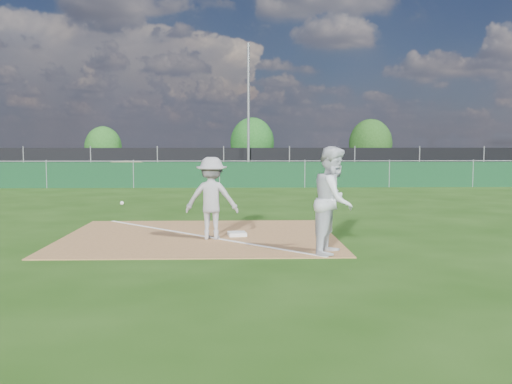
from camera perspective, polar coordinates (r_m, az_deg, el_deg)
The scene contains 17 objects.
ground at distance 21.74m, azimuth -4.07°, elevation -0.60°, with size 90.00×90.00×0.00m, color #1B3F0D.
infield_dirt at distance 12.82m, azimuth -5.63°, elevation -4.43°, with size 6.00×5.00×0.02m, color olive.
foul_line at distance 12.82m, azimuth -5.63°, elevation -4.36°, with size 0.08×7.00×0.01m, color white.
green_fence at distance 26.68m, azimuth -3.67°, elevation 1.72°, with size 44.00×0.05×1.20m, color #0E331A.
dirt_mound at distance 30.72m, azimuth -12.82°, elevation 2.00°, with size 3.38×2.60×1.17m, color olive.
black_fence at distance 34.66m, azimuth -3.25°, elevation 2.95°, with size 46.00×0.04×1.80m, color black.
parking_lot at distance 39.69m, azimuth -3.07°, elevation 1.91°, with size 46.00×9.00×0.01m, color black.
light_pole at distance 34.38m, azimuth -0.76°, elevation 8.11°, with size 0.16×0.16×8.00m, color slate.
first_base at distance 12.78m, azimuth -1.90°, elevation -4.20°, with size 0.39×0.39×0.08m, color white.
play_at_first at distance 12.30m, azimuth -4.46°, elevation -0.61°, with size 2.50×0.75×1.77m.
runner at distance 10.80m, azimuth 7.77°, elevation -0.84°, with size 0.98×0.77×2.03m, color silver.
car_left at distance 38.87m, azimuth -10.35°, elevation 2.93°, with size 1.84×4.58×1.56m, color #A7AAAF.
car_mid at distance 40.04m, azimuth -6.41°, elevation 3.02°, with size 1.63×4.68×1.54m, color #111733.
car_right at distance 39.65m, azimuth 5.33°, elevation 2.75°, with size 1.64×4.04×1.17m, color black.
tree_left at distance 46.52m, azimuth -15.03°, elevation 4.34°, with size 2.86×2.86×3.40m.
tree_mid at distance 45.65m, azimuth -0.38°, elevation 4.97°, with size 3.48×3.48×4.12m.
tree_right at distance 45.37m, azimuth 11.38°, elevation 4.76°, with size 3.33×3.33×3.95m.
Camera 1 is at (0.85, -11.62, 2.09)m, focal length 40.00 mm.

